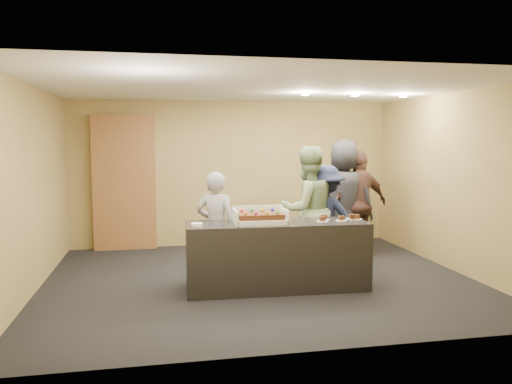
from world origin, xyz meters
The scene contains 17 objects.
room centered at (0.00, 0.00, 1.35)m, with size 6.04×6.00×2.70m.
serving_counter centered at (0.14, -0.49, 0.45)m, with size 2.40×0.70×0.90m, color black.
storage_cabinet centered at (-2.00, 2.41, 1.22)m, with size 1.11×0.15×2.43m, color brown.
cake_box centered at (-0.10, -0.47, 0.95)m, with size 0.68×0.47×0.20m.
sheet_cake centered at (-0.10, -0.49, 1.00)m, with size 0.58×0.40×0.11m.
plate_stack centered at (-0.93, -0.58, 0.92)m, with size 0.15×0.15×0.04m, color white.
slice_a centered at (0.74, -0.55, 0.92)m, with size 0.15×0.15×0.07m.
slice_b centered at (0.81, -0.42, 0.92)m, with size 0.15×0.15×0.07m.
slice_c centered at (1.01, -0.54, 0.92)m, with size 0.15×0.15×0.07m.
slice_d centered at (1.20, -0.43, 0.92)m, with size 0.15×0.15×0.07m.
slice_e centered at (1.26, -0.47, 0.92)m, with size 0.15×0.15×0.07m.
person_server_grey centered at (-0.62, -0.04, 0.78)m, with size 0.57×0.37×1.56m, color gray.
person_sage_man centered at (0.76, 0.21, 0.95)m, with size 0.92×0.72×1.89m, color #87A172.
person_navy_man centered at (1.08, 0.31, 0.80)m, with size 1.04×0.60×1.61m, color #1A213E.
person_brown_extra centered at (1.93, 1.04, 0.91)m, with size 1.07×0.44×1.82m, color brown.
person_dark_suit centered at (1.67, 1.06, 1.00)m, with size 0.98×0.64×2.00m, color black.
ceiling_spotlights centered at (1.60, 0.50, 2.67)m, with size 1.72×0.12×0.03m.
Camera 1 is at (-1.39, -6.82, 1.99)m, focal length 35.00 mm.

